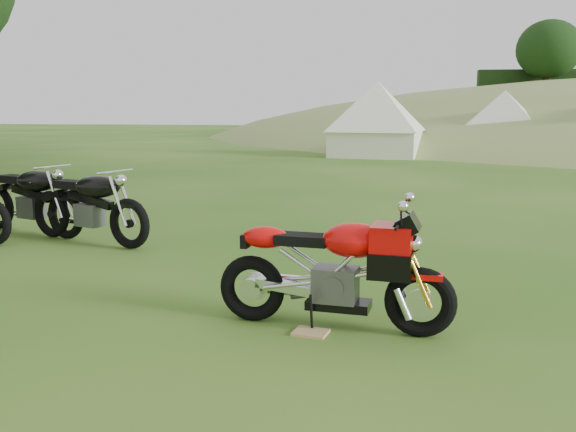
% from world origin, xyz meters
% --- Properties ---
extents(ground, '(120.00, 120.00, 0.00)m').
position_xyz_m(ground, '(0.00, 0.00, 0.00)').
color(ground, '#1E4F11').
rests_on(ground, ground).
extents(sport_motorcycle, '(1.98, 0.71, 1.16)m').
position_xyz_m(sport_motorcycle, '(0.23, -0.28, 0.58)').
color(sport_motorcycle, red).
rests_on(sport_motorcycle, ground).
extents(plywood_board, '(0.32, 0.27, 0.02)m').
position_xyz_m(plywood_board, '(0.06, -0.45, 0.01)').
color(plywood_board, tan).
rests_on(plywood_board, ground).
extents(vintage_moto_c, '(2.15, 1.22, 1.11)m').
position_xyz_m(vintage_moto_c, '(-4.58, 3.07, 0.56)').
color(vintage_moto_c, black).
rests_on(vintage_moto_c, ground).
extents(vintage_moto_d, '(2.14, 1.20, 1.11)m').
position_xyz_m(vintage_moto_d, '(-3.43, 2.60, 0.55)').
color(vintage_moto_d, black).
rests_on(vintage_moto_d, ground).
extents(tent_left, '(3.57, 3.57, 2.74)m').
position_xyz_m(tent_left, '(-0.03, 19.30, 1.37)').
color(tent_left, white).
rests_on(tent_left, ground).
extents(tent_mid, '(3.60, 3.60, 2.56)m').
position_xyz_m(tent_mid, '(4.95, 21.59, 1.28)').
color(tent_mid, silver).
rests_on(tent_mid, ground).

